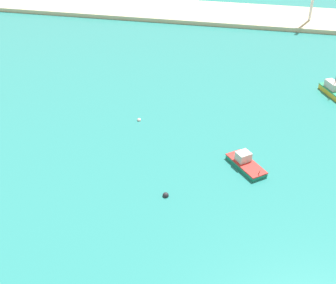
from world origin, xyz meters
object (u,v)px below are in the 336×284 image
at_px(fishing_boat_3, 245,163).
at_px(fishing_boat_6, 333,91).
at_px(buoy_0, 139,120).
at_px(buoy_1, 166,195).

relative_size(fishing_boat_3, fishing_boat_6, 0.93).
bearing_deg(buoy_0, fishing_boat_3, -27.49).
height_order(fishing_boat_3, fishing_boat_6, fishing_boat_6).
height_order(fishing_boat_6, buoy_1, fishing_boat_6).
bearing_deg(fishing_boat_6, buoy_1, -124.69).
height_order(fishing_boat_3, buoy_1, fishing_boat_3).
distance_m(fishing_boat_3, fishing_boat_6, 35.11).
xyz_separation_m(fishing_boat_3, buoy_1, (-11.54, -10.33, -0.60)).
distance_m(fishing_boat_3, buoy_0, 24.34).
relative_size(fishing_boat_3, buoy_0, 10.14).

